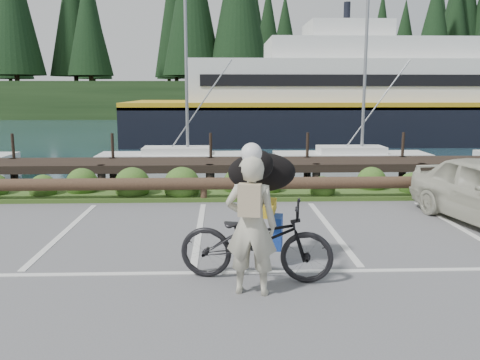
# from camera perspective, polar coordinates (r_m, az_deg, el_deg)

# --- Properties ---
(ground) EXTENTS (72.00, 72.00, 0.00)m
(ground) POSITION_cam_1_polar(r_m,az_deg,el_deg) (8.16, -5.20, -9.39)
(ground) COLOR #59595B
(harbor_backdrop) EXTENTS (170.00, 160.00, 30.00)m
(harbor_backdrop) POSITION_cam_1_polar(r_m,az_deg,el_deg) (86.14, -2.14, 8.19)
(harbor_backdrop) COLOR #19333D
(harbor_backdrop) RESTS_ON ground
(vegetation_strip) EXTENTS (34.00, 1.60, 0.10)m
(vegetation_strip) POSITION_cam_1_polar(r_m,az_deg,el_deg) (13.26, -3.99, -1.57)
(vegetation_strip) COLOR #3D5B21
(vegetation_strip) RESTS_ON ground
(log_rail) EXTENTS (32.00, 0.30, 0.60)m
(log_rail) POSITION_cam_1_polar(r_m,az_deg,el_deg) (12.58, -4.09, -2.43)
(log_rail) COLOR #443021
(log_rail) RESTS_ON ground
(bicycle) EXTENTS (2.32, 1.18, 1.16)m
(bicycle) POSITION_cam_1_polar(r_m,az_deg,el_deg) (7.33, 1.79, -6.83)
(bicycle) COLOR black
(bicycle) RESTS_ON ground
(cyclist) EXTENTS (0.76, 0.57, 1.89)m
(cyclist) POSITION_cam_1_polar(r_m,az_deg,el_deg) (6.74, 1.27, -5.13)
(cyclist) COLOR #BCB79F
(cyclist) RESTS_ON ground
(dog) EXTENTS (0.70, 1.13, 0.60)m
(dog) POSITION_cam_1_polar(r_m,az_deg,el_deg) (7.82, 2.47, 0.88)
(dog) COLOR black
(dog) RESTS_ON bicycle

